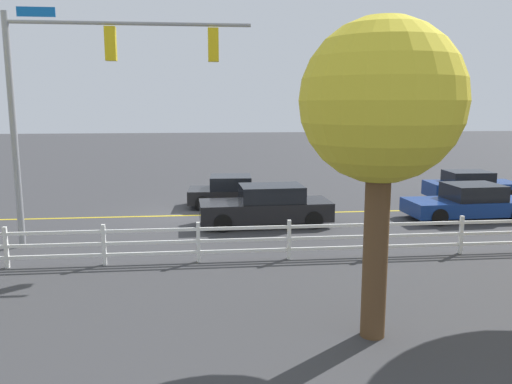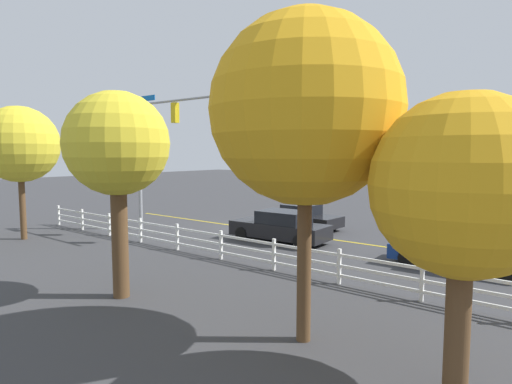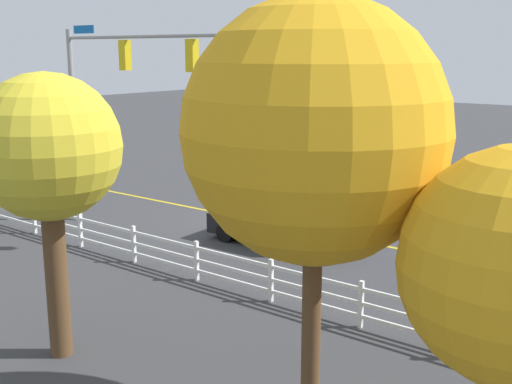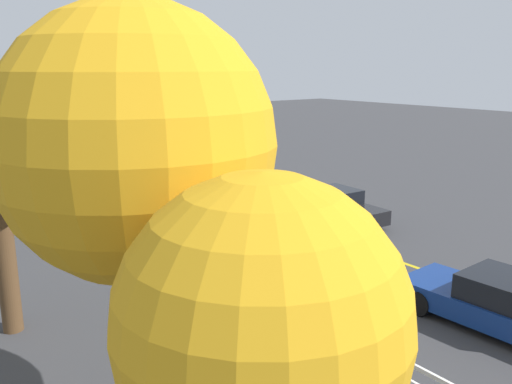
{
  "view_description": "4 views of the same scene",
  "coord_description": "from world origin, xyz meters",
  "px_view_note": "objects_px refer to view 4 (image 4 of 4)",
  "views": [
    {
      "loc": [
        -0.54,
        20.29,
        4.43
      ],
      "look_at": [
        -2.5,
        1.89,
        1.24
      ],
      "focal_mm": 35.96,
      "sensor_mm": 36.0,
      "label": 1
    },
    {
      "loc": [
        -14.47,
        18.38,
        4.22
      ],
      "look_at": [
        -0.89,
        1.29,
        2.21
      ],
      "focal_mm": 29.99,
      "sensor_mm": 36.0,
      "label": 2
    },
    {
      "loc": [
        -14.77,
        18.77,
        6.36
      ],
      "look_at": [
        -2.03,
        2.17,
        1.72
      ],
      "focal_mm": 44.87,
      "sensor_mm": 36.0,
      "label": 3
    },
    {
      "loc": [
        -16.84,
        13.74,
        6.27
      ],
      "look_at": [
        -0.89,
        1.72,
        1.55
      ],
      "focal_mm": 37.65,
      "sensor_mm": 36.0,
      "label": 4
    }
  ],
  "objects_px": {
    "tree_0": "(136,144)",
    "car_1": "(285,226)",
    "car_2": "(500,303)",
    "car_0": "(337,207)",
    "tree_2": "(262,322)"
  },
  "relations": [
    {
      "from": "car_2",
      "to": "tree_2",
      "type": "relative_size",
      "value": 0.9
    },
    {
      "from": "car_1",
      "to": "car_2",
      "type": "distance_m",
      "value": 7.92
    },
    {
      "from": "tree_0",
      "to": "car_1",
      "type": "bearing_deg",
      "value": -52.0
    },
    {
      "from": "tree_0",
      "to": "car_0",
      "type": "bearing_deg",
      "value": -57.84
    },
    {
      "from": "car_1",
      "to": "tree_0",
      "type": "distance_m",
      "value": 11.65
    },
    {
      "from": "car_2",
      "to": "tree_0",
      "type": "height_order",
      "value": "tree_0"
    },
    {
      "from": "tree_0",
      "to": "car_2",
      "type": "bearing_deg",
      "value": -98.44
    },
    {
      "from": "car_0",
      "to": "tree_0",
      "type": "height_order",
      "value": "tree_0"
    },
    {
      "from": "car_1",
      "to": "tree_2",
      "type": "distance_m",
      "value": 13.44
    },
    {
      "from": "car_1",
      "to": "tree_2",
      "type": "relative_size",
      "value": 0.92
    },
    {
      "from": "car_2",
      "to": "tree_0",
      "type": "distance_m",
      "value": 9.84
    },
    {
      "from": "car_0",
      "to": "tree_0",
      "type": "distance_m",
      "value": 14.98
    },
    {
      "from": "car_0",
      "to": "car_2",
      "type": "bearing_deg",
      "value": -18.3
    },
    {
      "from": "tree_0",
      "to": "tree_2",
      "type": "height_order",
      "value": "tree_0"
    },
    {
      "from": "car_0",
      "to": "tree_2",
      "type": "bearing_deg",
      "value": -45.66
    }
  ]
}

